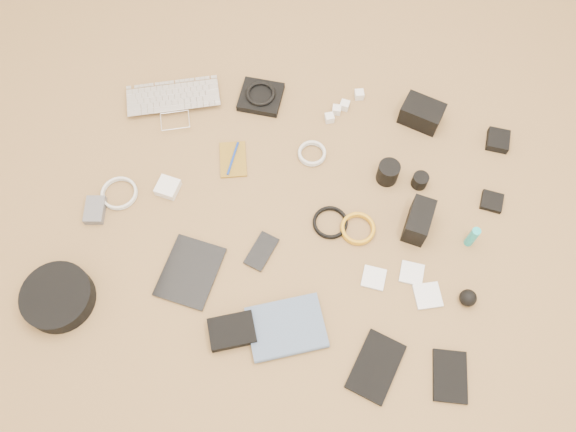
% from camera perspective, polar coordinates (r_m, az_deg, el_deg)
% --- Properties ---
extents(laptop, '(0.40, 0.34, 0.03)m').
position_cam_1_polar(laptop, '(2.15, -11.47, 10.67)').
color(laptop, silver).
rests_on(laptop, ground).
extents(headphone_pouch, '(0.16, 0.15, 0.03)m').
position_cam_1_polar(headphone_pouch, '(2.14, -2.78, 11.98)').
color(headphone_pouch, black).
rests_on(headphone_pouch, ground).
extents(headphones, '(0.14, 0.14, 0.01)m').
position_cam_1_polar(headphones, '(2.13, -2.80, 12.32)').
color(headphones, black).
rests_on(headphones, headphone_pouch).
extents(charger_a, '(0.04, 0.04, 0.03)m').
position_cam_1_polar(charger_a, '(2.13, 5.77, 11.12)').
color(charger_a, silver).
rests_on(charger_a, ground).
extents(charger_b, '(0.03, 0.03, 0.03)m').
position_cam_1_polar(charger_b, '(2.11, 4.96, 10.69)').
color(charger_b, silver).
rests_on(charger_b, ground).
extents(charger_c, '(0.04, 0.04, 0.03)m').
position_cam_1_polar(charger_c, '(2.16, 7.24, 12.14)').
color(charger_c, silver).
rests_on(charger_c, ground).
extents(charger_d, '(0.04, 0.04, 0.03)m').
position_cam_1_polar(charger_d, '(2.09, 4.23, 9.91)').
color(charger_d, silver).
rests_on(charger_d, ground).
extents(dslr_camera, '(0.17, 0.14, 0.08)m').
position_cam_1_polar(dslr_camera, '(2.12, 13.42, 10.11)').
color(dslr_camera, black).
rests_on(dslr_camera, ground).
extents(lens_pouch, '(0.08, 0.09, 0.03)m').
position_cam_1_polar(lens_pouch, '(2.16, 20.55, 7.22)').
color(lens_pouch, black).
rests_on(lens_pouch, ground).
extents(notebook_olive, '(0.13, 0.16, 0.01)m').
position_cam_1_polar(notebook_olive, '(2.01, -5.60, 5.74)').
color(notebook_olive, brown).
rests_on(notebook_olive, ground).
extents(pen_blue, '(0.01, 0.14, 0.01)m').
position_cam_1_polar(pen_blue, '(2.00, -5.62, 5.86)').
color(pen_blue, '#123296').
rests_on(pen_blue, notebook_olive).
extents(cable_white_a, '(0.11, 0.11, 0.01)m').
position_cam_1_polar(cable_white_a, '(2.01, 2.44, 6.29)').
color(cable_white_a, silver).
rests_on(cable_white_a, ground).
extents(lens_a, '(0.08, 0.08, 0.08)m').
position_cam_1_polar(lens_a, '(1.96, 10.13, 4.38)').
color(lens_a, black).
rests_on(lens_a, ground).
extents(lens_b, '(0.07, 0.07, 0.05)m').
position_cam_1_polar(lens_b, '(1.99, 13.26, 3.53)').
color(lens_b, black).
rests_on(lens_b, ground).
extents(card_reader, '(0.08, 0.08, 0.02)m').
position_cam_1_polar(card_reader, '(2.04, 20.00, 1.40)').
color(card_reader, black).
rests_on(card_reader, ground).
extents(power_brick, '(0.08, 0.08, 0.03)m').
position_cam_1_polar(power_brick, '(1.98, -12.11, 2.86)').
color(power_brick, silver).
rests_on(power_brick, ground).
extents(cable_white_b, '(0.16, 0.16, 0.01)m').
position_cam_1_polar(cable_white_b, '(2.02, -16.73, 2.16)').
color(cable_white_b, silver).
rests_on(cable_white_b, ground).
extents(cable_black, '(0.15, 0.15, 0.01)m').
position_cam_1_polar(cable_black, '(1.89, 4.30, -0.73)').
color(cable_black, black).
rests_on(cable_black, ground).
extents(cable_yellow, '(0.12, 0.12, 0.01)m').
position_cam_1_polar(cable_yellow, '(1.89, 7.08, -1.36)').
color(cable_yellow, '#C78C17').
rests_on(cable_yellow, ground).
extents(flash, '(0.09, 0.14, 0.10)m').
position_cam_1_polar(flash, '(1.89, 13.12, -0.48)').
color(flash, black).
rests_on(flash, ground).
extents(lens_cleaner, '(0.03, 0.03, 0.10)m').
position_cam_1_polar(lens_cleaner, '(1.91, 18.21, -2.03)').
color(lens_cleaner, '#19A5A7').
rests_on(lens_cleaner, ground).
extents(battery_charger, '(0.08, 0.11, 0.03)m').
position_cam_1_polar(battery_charger, '(2.00, -19.01, 0.58)').
color(battery_charger, '#55555A').
rests_on(battery_charger, ground).
extents(tablet, '(0.20, 0.24, 0.01)m').
position_cam_1_polar(tablet, '(1.85, -9.90, -5.59)').
color(tablet, black).
rests_on(tablet, ground).
extents(phone, '(0.10, 0.14, 0.01)m').
position_cam_1_polar(phone, '(1.85, -2.70, -3.60)').
color(phone, black).
rests_on(phone, ground).
extents(filter_case_left, '(0.08, 0.08, 0.01)m').
position_cam_1_polar(filter_case_left, '(1.83, 8.70, -6.24)').
color(filter_case_left, silver).
rests_on(filter_case_left, ground).
extents(filter_case_mid, '(0.08, 0.08, 0.01)m').
position_cam_1_polar(filter_case_mid, '(1.86, 12.45, -5.71)').
color(filter_case_mid, silver).
rests_on(filter_case_mid, ground).
extents(filter_case_right, '(0.10, 0.10, 0.01)m').
position_cam_1_polar(filter_case_right, '(1.85, 14.00, -7.86)').
color(filter_case_right, silver).
rests_on(filter_case_right, ground).
extents(air_blower, '(0.06, 0.06, 0.05)m').
position_cam_1_polar(air_blower, '(1.86, 17.82, -7.92)').
color(air_blower, black).
rests_on(air_blower, ground).
extents(headphone_case, '(0.29, 0.29, 0.06)m').
position_cam_1_polar(headphone_case, '(1.91, -22.33, -7.64)').
color(headphone_case, black).
rests_on(headphone_case, ground).
extents(drive_case, '(0.17, 0.15, 0.03)m').
position_cam_1_polar(drive_case, '(1.76, -5.70, -11.56)').
color(drive_case, black).
rests_on(drive_case, ground).
extents(paperback, '(0.28, 0.25, 0.02)m').
position_cam_1_polar(paperback, '(1.74, 0.46, -13.97)').
color(paperback, '#485B79').
rests_on(paperback, ground).
extents(notebook_black_a, '(0.17, 0.22, 0.01)m').
position_cam_1_polar(notebook_black_a, '(1.76, 8.92, -14.87)').
color(notebook_black_a, black).
rests_on(notebook_black_a, ground).
extents(notebook_black_b, '(0.11, 0.16, 0.01)m').
position_cam_1_polar(notebook_black_b, '(1.80, 16.13, -15.36)').
color(notebook_black_b, black).
rests_on(notebook_black_b, ground).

